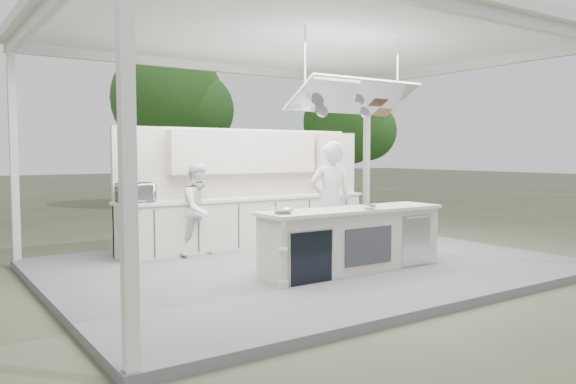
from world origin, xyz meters
TOP-DOWN VIEW (x-y plane):
  - ground at (0.00, 0.00)m, footprint 90.00×90.00m
  - stage_deck at (0.00, 0.00)m, footprint 8.00×6.00m
  - tent at (0.00, -0.01)m, footprint 8.20×6.20m
  - demo_island at (0.18, -0.91)m, footprint 3.10×0.79m
  - back_counter at (0.00, 1.90)m, footprint 5.08×0.72m
  - back_wall_unit at (0.44, 2.11)m, footprint 5.05×0.48m
  - tree_cluster at (-0.16, 9.77)m, footprint 19.55×9.40m
  - head_chef at (0.37, -0.14)m, footprint 0.83×0.67m
  - sous_chef at (-1.18, 1.55)m, footprint 0.91×0.79m
  - toaster_oven at (-2.19, 1.90)m, footprint 0.61×0.42m
  - bowl_large at (-1.10, -0.93)m, footprint 0.33×0.33m
  - bowl_small at (0.30, -1.15)m, footprint 0.27×0.27m

SIDE VIEW (x-z plane):
  - ground at x=0.00m, z-range 0.00..0.00m
  - stage_deck at x=0.00m, z-range 0.00..0.12m
  - demo_island at x=0.18m, z-range 0.12..1.07m
  - back_counter at x=0.00m, z-range 0.12..1.07m
  - sous_chef at x=-1.18m, z-range 0.12..1.73m
  - bowl_small at x=0.30m, z-range 1.07..1.14m
  - head_chef at x=0.37m, z-range 0.12..2.09m
  - bowl_large at x=-1.10m, z-range 1.07..1.14m
  - toaster_oven at x=-2.19m, z-range 1.07..1.40m
  - back_wall_unit at x=0.44m, z-range 0.45..2.70m
  - tree_cluster at x=-0.16m, z-range 0.36..6.21m
  - tent at x=0.00m, z-range 1.78..5.64m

